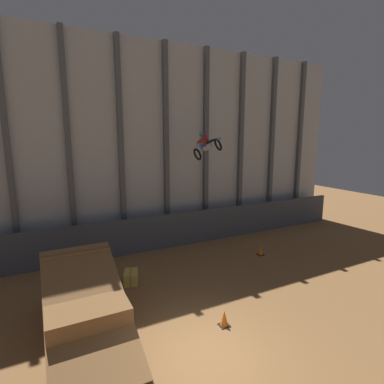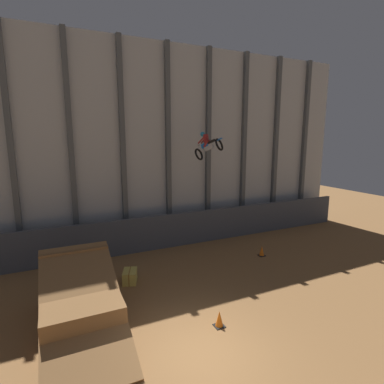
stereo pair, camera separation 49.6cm
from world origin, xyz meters
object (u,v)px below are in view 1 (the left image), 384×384
object	(u,v)px
rider_bike_solo	(206,146)
traffic_cone_near_ramp	(261,250)
traffic_cone_arena_edge	(224,318)
dirt_ramp	(83,302)
hay_bale_trackside	(131,277)

from	to	relation	value
rider_bike_solo	traffic_cone_near_ramp	distance (m)	6.67
rider_bike_solo	traffic_cone_arena_edge	size ratio (longest dim) A/B	3.09
dirt_ramp	rider_bike_solo	size ratio (longest dim) A/B	3.11
dirt_ramp	traffic_cone_arena_edge	xyz separation A→B (m)	(4.38, -2.48, -0.51)
hay_bale_trackside	rider_bike_solo	bearing A→B (deg)	23.26
traffic_cone_arena_edge	hay_bale_trackside	xyz separation A→B (m)	(-2.07, 4.60, -0.00)
traffic_cone_arena_edge	hay_bale_trackside	world-z (taller)	traffic_cone_arena_edge
dirt_ramp	rider_bike_solo	distance (m)	10.15
traffic_cone_arena_edge	traffic_cone_near_ramp	bearing A→B (deg)	40.14
rider_bike_solo	hay_bale_trackside	bearing A→B (deg)	168.35
traffic_cone_near_ramp	rider_bike_solo	bearing A→B (deg)	135.66
traffic_cone_arena_edge	hay_bale_trackside	size ratio (longest dim) A/B	0.55
dirt_ramp	rider_bike_solo	world-z (taller)	rider_bike_solo
rider_bike_solo	traffic_cone_arena_edge	world-z (taller)	rider_bike_solo
traffic_cone_arena_edge	hay_bale_trackside	bearing A→B (deg)	114.24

